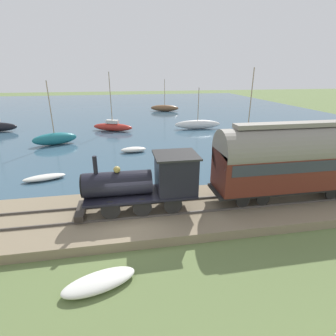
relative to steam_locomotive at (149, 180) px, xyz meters
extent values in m
plane|color=#607542|center=(-1.15, 1.01, -2.30)|extent=(200.00, 200.00, 0.00)
cube|color=#38566B|center=(43.03, 1.01, -2.30)|extent=(80.00, 80.00, 0.01)
cube|color=#84755B|center=(0.00, 1.01, -2.05)|extent=(5.47, 56.00, 0.50)
cube|color=#4C4742|center=(-0.78, 1.01, -1.74)|extent=(0.07, 54.88, 0.12)
cube|color=#4C4742|center=(0.78, 1.01, -1.74)|extent=(0.07, 54.88, 0.12)
cylinder|color=black|center=(-0.78, -1.14, -1.19)|extent=(0.12, 0.99, 0.99)
cylinder|color=black|center=(0.78, -1.14, -1.19)|extent=(0.12, 0.99, 0.99)
cylinder|color=black|center=(-0.78, 0.47, -1.19)|extent=(0.12, 0.99, 0.99)
cylinder|color=black|center=(0.78, 0.47, -1.19)|extent=(0.12, 0.99, 0.99)
cylinder|color=black|center=(-0.78, 2.08, -1.19)|extent=(0.12, 0.99, 0.99)
cylinder|color=black|center=(0.78, 2.08, -1.19)|extent=(0.12, 0.99, 0.99)
cube|color=black|center=(0.00, 0.47, -0.78)|extent=(2.05, 5.86, 0.12)
cylinder|color=black|center=(0.00, 1.65, -0.08)|extent=(1.28, 3.51, 1.28)
cylinder|color=black|center=(0.00, 3.44, -0.08)|extent=(1.21, 0.08, 1.21)
cylinder|color=black|center=(0.00, 2.70, 1.01)|extent=(0.22, 0.22, 0.92)
sphere|color=tan|center=(0.00, 1.65, 0.70)|extent=(0.36, 0.36, 0.36)
cube|color=black|center=(0.00, -1.43, 0.27)|extent=(1.95, 2.05, 1.98)
cube|color=#282828|center=(0.00, -1.43, 1.31)|extent=(2.15, 2.29, 0.10)
cube|color=#2D2823|center=(0.00, 3.65, -1.50)|extent=(1.85, 0.44, 0.32)
cylinder|color=black|center=(0.78, -11.83, -1.30)|extent=(0.12, 0.76, 0.76)
cylinder|color=black|center=(-0.78, -10.62, -1.30)|extent=(0.12, 0.76, 0.76)
cylinder|color=black|center=(0.78, -10.62, -1.30)|extent=(0.12, 0.76, 0.76)
cylinder|color=black|center=(-0.78, -6.28, -1.30)|extent=(0.12, 0.76, 0.76)
cylinder|color=black|center=(0.78, -6.28, -1.30)|extent=(0.12, 0.76, 0.76)
cylinder|color=black|center=(-0.78, -5.07, -1.30)|extent=(0.12, 0.76, 0.76)
cylinder|color=black|center=(0.78, -5.07, -1.30)|extent=(0.12, 0.76, 0.76)
cube|color=black|center=(0.00, -8.45, -0.99)|extent=(2.08, 9.65, 0.16)
cube|color=#5B2319|center=(0.00, -8.45, 0.22)|extent=(2.32, 9.26, 2.26)
cube|color=#2D333D|center=(0.00, -8.45, 0.61)|extent=(2.35, 8.68, 0.63)
cylinder|color=gray|center=(0.00, -8.45, 1.35)|extent=(2.43, 9.26, 2.43)
cube|color=gray|center=(0.00, -8.45, 2.68)|extent=(0.81, 7.72, 0.24)
ellipsoid|color=white|center=(22.75, -9.30, -1.67)|extent=(1.48, 6.55, 1.26)
cylinder|color=#9E8460|center=(22.75, -9.30, 1.15)|extent=(0.10, 0.10, 4.38)
ellipsoid|color=#192347|center=(12.88, -11.93, -1.77)|extent=(3.60, 6.22, 1.04)
cylinder|color=#9E8460|center=(12.88, -11.93, 2.26)|extent=(0.10, 0.10, 7.02)
ellipsoid|color=#1E707A|center=(17.34, 8.67, -1.63)|extent=(2.79, 4.82, 1.33)
cylinder|color=#9E8460|center=(17.34, 8.67, 1.78)|extent=(0.10, 0.10, 5.50)
ellipsoid|color=#B72D23|center=(23.54, 2.51, -1.78)|extent=(3.30, 5.67, 1.03)
cylinder|color=#9E8460|center=(23.54, 2.51, 2.05)|extent=(0.10, 0.10, 6.62)
cube|color=silver|center=(23.54, 2.51, -1.03)|extent=(1.32, 1.84, 0.45)
ellipsoid|color=brown|center=(40.79, -7.55, -1.66)|extent=(3.15, 5.90, 1.26)
cylinder|color=#9E8460|center=(40.79, -7.55, 1.44)|extent=(0.10, 0.10, 4.95)
ellipsoid|color=#B7B2A3|center=(5.59, 3.01, -2.12)|extent=(1.44, 2.28, 0.35)
ellipsoid|color=silver|center=(12.88, 0.25, -2.03)|extent=(1.23, 2.60, 0.53)
ellipsoid|color=silver|center=(6.78, 7.24, -2.09)|extent=(1.69, 3.13, 0.40)
ellipsoid|color=beige|center=(7.37, -10.03, -2.05)|extent=(1.18, 2.29, 0.48)
ellipsoid|color=silver|center=(-4.64, 2.46, -2.08)|extent=(1.88, 3.00, 0.44)
camera|label=1|loc=(-12.78, 1.26, 5.43)|focal=28.00mm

